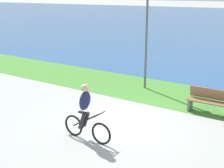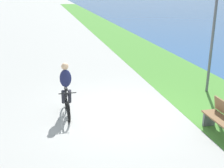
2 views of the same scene
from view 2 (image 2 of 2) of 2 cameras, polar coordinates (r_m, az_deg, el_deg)
The scene contains 4 objects.
ground_plane at distance 9.35m, azimuth 0.86°, elevation -5.71°, with size 300.00×300.00×0.00m, color #9E9E99.
grass_strip_bayside at distance 10.83m, azimuth 20.53°, elevation -3.42°, with size 120.00×3.41×0.01m, color #478433.
cyclist_lead at distance 9.01m, azimuth -9.08°, elevation -1.15°, with size 1.67×0.52×1.70m.
lamppost_tall at distance 11.23m, azimuth 19.68°, elevation 11.79°, with size 0.28×0.28×4.19m.
Camera 2 is at (8.24, -2.10, 3.89)m, focal length 46.05 mm.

